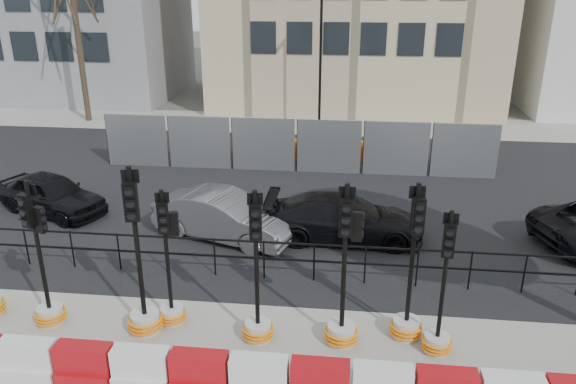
# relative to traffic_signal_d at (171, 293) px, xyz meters

# --- Properties ---
(ground) EXTENTS (120.00, 120.00, 0.00)m
(ground) POSITION_rel_traffic_signal_d_xyz_m (1.64, 0.83, -0.72)
(ground) COLOR #51514C
(ground) RESTS_ON ground
(road) EXTENTS (40.00, 14.00, 0.03)m
(road) POSITION_rel_traffic_signal_d_xyz_m (1.64, 7.83, -0.70)
(road) COLOR black
(road) RESTS_ON ground
(sidewalk_far) EXTENTS (40.00, 4.00, 0.02)m
(sidewalk_far) POSITION_rel_traffic_signal_d_xyz_m (1.64, 16.83, -0.71)
(sidewalk_far) COLOR gray
(sidewalk_far) RESTS_ON ground
(kerb_railing) EXTENTS (18.00, 0.04, 1.00)m
(kerb_railing) POSITION_rel_traffic_signal_d_xyz_m (1.64, 2.03, -0.03)
(kerb_railing) COLOR black
(kerb_railing) RESTS_ON ground
(heras_fencing) EXTENTS (14.33, 1.72, 2.00)m
(heras_fencing) POSITION_rel_traffic_signal_d_xyz_m (1.15, 10.54, -0.00)
(heras_fencing) COLOR gray
(heras_fencing) RESTS_ON ground
(lamp_post_far) EXTENTS (0.12, 0.56, 6.00)m
(lamp_post_far) POSITION_rel_traffic_signal_d_xyz_m (2.14, 15.81, 2.51)
(lamp_post_far) COLOR black
(lamp_post_far) RESTS_ON ground
(barrier_row) EXTENTS (14.65, 0.50, 0.80)m
(barrier_row) POSITION_rel_traffic_signal_d_xyz_m (1.64, -1.97, -0.35)
(barrier_row) COLOR #B60F0E
(barrier_row) RESTS_ON ground
(traffic_signal_b) EXTENTS (0.63, 0.63, 3.21)m
(traffic_signal_b) POSITION_rel_traffic_signal_d_xyz_m (-2.54, -0.32, 0.05)
(traffic_signal_b) COLOR silver
(traffic_signal_b) RESTS_ON ground
(traffic_signal_c) EXTENTS (0.71, 0.71, 3.60)m
(traffic_signal_c) POSITION_rel_traffic_signal_d_xyz_m (-0.46, -0.38, 0.03)
(traffic_signal_c) COLOR silver
(traffic_signal_c) RESTS_ON ground
(traffic_signal_d) EXTENTS (0.59, 0.59, 3.01)m
(traffic_signal_d) POSITION_rel_traffic_signal_d_xyz_m (0.00, 0.00, 0.00)
(traffic_signal_d) COLOR silver
(traffic_signal_d) RESTS_ON ground
(traffic_signal_e) EXTENTS (0.64, 0.64, 3.23)m
(traffic_signal_e) POSITION_rel_traffic_signal_d_xyz_m (1.88, -0.38, -0.05)
(traffic_signal_e) COLOR silver
(traffic_signal_e) RESTS_ON ground
(traffic_signal_f) EXTENTS (0.67, 0.67, 3.41)m
(traffic_signal_f) POSITION_rel_traffic_signal_d_xyz_m (3.56, -0.32, 0.09)
(traffic_signal_f) COLOR silver
(traffic_signal_f) RESTS_ON ground
(traffic_signal_g) EXTENTS (0.66, 0.66, 3.34)m
(traffic_signal_g) POSITION_rel_traffic_signal_d_xyz_m (4.84, 0.03, -0.03)
(traffic_signal_g) COLOR silver
(traffic_signal_g) RESTS_ON ground
(traffic_signal_h) EXTENTS (0.59, 0.59, 3.00)m
(traffic_signal_h) POSITION_rel_traffic_signal_d_xyz_m (5.40, -0.39, -0.10)
(traffic_signal_h) COLOR silver
(traffic_signal_h) RESTS_ON ground
(car_a) EXTENTS (4.02, 4.65, 1.23)m
(car_a) POSITION_rel_traffic_signal_d_xyz_m (-5.39, 5.25, -0.10)
(car_a) COLOR black
(car_a) RESTS_ON ground
(car_b) EXTENTS (3.77, 4.81, 1.31)m
(car_b) POSITION_rel_traffic_signal_d_xyz_m (0.22, 4.12, -0.06)
(car_b) COLOR #515156
(car_b) RESTS_ON ground
(car_c) EXTENTS (1.79, 4.32, 1.25)m
(car_c) POSITION_rel_traffic_signal_d_xyz_m (3.50, 4.40, -0.09)
(car_c) COLOR black
(car_c) RESTS_ON ground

